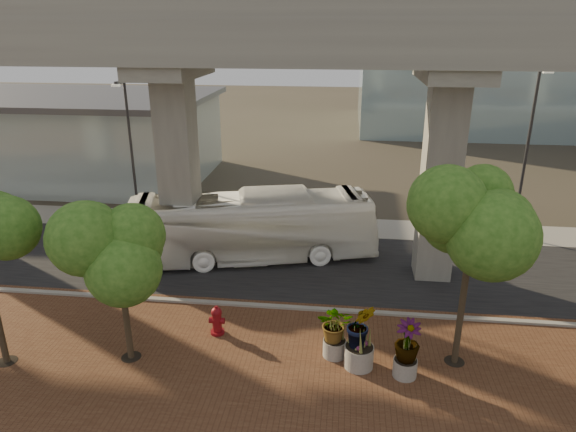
# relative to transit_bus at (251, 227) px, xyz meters

# --- Properties ---
(ground) EXTENTS (160.00, 160.00, 0.00)m
(ground) POSITION_rel_transit_bus_xyz_m (2.74, -2.73, -1.72)
(ground) COLOR #383429
(ground) RESTS_ON ground
(brick_plaza) EXTENTS (70.00, 13.00, 0.06)m
(brick_plaza) POSITION_rel_transit_bus_xyz_m (2.74, -10.73, -1.69)
(brick_plaza) COLOR brown
(brick_plaza) RESTS_ON ground
(asphalt_road) EXTENTS (90.00, 8.00, 0.04)m
(asphalt_road) POSITION_rel_transit_bus_xyz_m (2.74, -0.73, -1.70)
(asphalt_road) COLOR black
(asphalt_road) RESTS_ON ground
(curb_strip) EXTENTS (70.00, 0.25, 0.16)m
(curb_strip) POSITION_rel_transit_bus_xyz_m (2.74, -4.73, -1.64)
(curb_strip) COLOR gray
(curb_strip) RESTS_ON ground
(far_sidewalk) EXTENTS (90.00, 3.00, 0.06)m
(far_sidewalk) POSITION_rel_transit_bus_xyz_m (2.74, 4.77, -1.69)
(far_sidewalk) COLOR gray
(far_sidewalk) RESTS_ON ground
(transit_viaduct) EXTENTS (72.00, 5.60, 12.40)m
(transit_viaduct) POSITION_rel_transit_bus_xyz_m (2.74, -0.73, 5.57)
(transit_viaduct) COLOR gray
(transit_viaduct) RESTS_ON ground
(station_pavilion) EXTENTS (23.00, 13.00, 6.30)m
(station_pavilion) POSITION_rel_transit_bus_xyz_m (-17.26, 13.27, 1.50)
(station_pavilion) COLOR #ACBFC5
(station_pavilion) RESTS_ON ground
(transit_bus) EXTENTS (12.66, 5.78, 3.44)m
(transit_bus) POSITION_rel_transit_bus_xyz_m (0.00, 0.00, 0.00)
(transit_bus) COLOR white
(transit_bus) RESTS_ON ground
(fire_hydrant) EXTENTS (0.59, 0.53, 1.18)m
(fire_hydrant) POSITION_rel_transit_bus_xyz_m (-0.07, -6.87, -1.09)
(fire_hydrant) COLOR maroon
(fire_hydrant) RESTS_ON ground
(planter_front) EXTENTS (1.82, 1.82, 2.01)m
(planter_front) POSITION_rel_transit_bus_xyz_m (4.42, -7.75, -0.44)
(planter_front) COLOR gray
(planter_front) RESTS_ON ground
(planter_right) EXTENTS (1.97, 1.97, 2.10)m
(planter_right) POSITION_rel_transit_bus_xyz_m (6.81, -8.60, -0.39)
(planter_right) COLOR gray
(planter_right) RESTS_ON ground
(planter_left) EXTENTS (2.25, 2.25, 2.48)m
(planter_left) POSITION_rel_transit_bus_xyz_m (5.28, -8.27, -0.15)
(planter_left) COLOR #9C998D
(planter_left) RESTS_ON ground
(street_tree_near_west) EXTENTS (3.63, 3.63, 5.89)m
(street_tree_near_west) POSITION_rel_transit_bus_xyz_m (-2.76, -8.72, 2.56)
(street_tree_near_west) COLOR #4D3F2C
(street_tree_near_west) RESTS_ON ground
(street_tree_near_east) EXTENTS (4.23, 4.23, 7.12)m
(street_tree_near_east) POSITION_rel_transit_bus_xyz_m (8.64, -7.61, 3.51)
(street_tree_near_east) COLOR #4D3F2C
(street_tree_near_east) RESTS_ON ground
(streetlamp_west) EXTENTS (0.42, 1.22, 8.39)m
(streetlamp_west) POSITION_rel_transit_bus_xyz_m (-7.33, 3.29, 3.18)
(streetlamp_west) COLOR #2A292D
(streetlamp_west) RESTS_ON ground
(streetlamp_east) EXTENTS (0.46, 1.34, 9.22)m
(streetlamp_east) POSITION_rel_transit_bus_xyz_m (13.96, 4.35, 3.66)
(streetlamp_east) COLOR #2C2C31
(streetlamp_east) RESTS_ON ground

